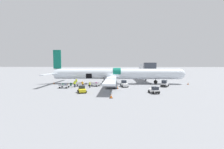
# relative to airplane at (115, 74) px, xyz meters

# --- Properties ---
(ground_plane) EXTENTS (500.00, 500.00, 0.00)m
(ground_plane) POSITION_rel_airplane_xyz_m (-0.11, -2.58, -2.80)
(ground_plane) COLOR gray
(jet_bridge_stub) EXTENTS (3.66, 14.15, 6.33)m
(jet_bridge_stub) POSITION_rel_airplane_xyz_m (10.82, 7.57, 1.81)
(jet_bridge_stub) COLOR #4C4C51
(jet_bridge_stub) RESTS_ON ground_plane
(airplane) EXTENTS (40.50, 36.17, 10.12)m
(airplane) POSITION_rel_airplane_xyz_m (0.00, 0.00, 0.00)
(airplane) COLOR silver
(airplane) RESTS_ON ground_plane
(baggage_tug_lead) EXTENTS (2.14, 3.43, 1.64)m
(baggage_tug_lead) POSITION_rel_airplane_xyz_m (2.48, -5.95, -2.10)
(baggage_tug_lead) COLOR white
(baggage_tug_lead) RESTS_ON ground_plane
(baggage_tug_mid) EXTENTS (2.58, 3.05, 1.75)m
(baggage_tug_mid) POSITION_rel_airplane_xyz_m (12.97, -5.75, -2.07)
(baggage_tug_mid) COLOR silver
(baggage_tug_mid) RESTS_ON ground_plane
(baggage_tug_rear) EXTENTS (2.21, 2.74, 1.39)m
(baggage_tug_rear) POSITION_rel_airplane_xyz_m (8.10, -14.63, -2.22)
(baggage_tug_rear) COLOR white
(baggage_tug_rear) RESTS_ON ground_plane
(baggage_tug_spare) EXTENTS (2.36, 2.87, 1.43)m
(baggage_tug_spare) POSITION_rel_airplane_xyz_m (-6.67, -14.27, -2.20)
(baggage_tug_spare) COLOR yellow
(baggage_tug_spare) RESTS_ON ground_plane
(baggage_cart_loading) EXTENTS (3.42, 2.26, 0.99)m
(baggage_cart_loading) POSITION_rel_airplane_xyz_m (-9.46, -5.24, -2.31)
(baggage_cart_loading) COLOR silver
(baggage_cart_loading) RESTS_ON ground_plane
(baggage_cart_queued) EXTENTS (3.34, 1.98, 1.08)m
(baggage_cart_queued) POSITION_rel_airplane_xyz_m (-12.38, -8.53, -2.28)
(baggage_cart_queued) COLOR #B7BABF
(baggage_cart_queued) RESTS_ON ground_plane
(baggage_cart_empty) EXTENTS (4.06, 2.71, 1.02)m
(baggage_cart_empty) POSITION_rel_airplane_xyz_m (-5.50, -5.01, -2.34)
(baggage_cart_empty) COLOR silver
(baggage_cart_empty) RESTS_ON ground_plane
(ground_crew_loader_a) EXTENTS (0.55, 0.48, 1.61)m
(ground_crew_loader_a) POSITION_rel_airplane_xyz_m (-8.19, -7.12, -1.96)
(ground_crew_loader_a) COLOR black
(ground_crew_loader_a) RESTS_ON ground_plane
(ground_crew_loader_b) EXTENTS (0.58, 0.55, 1.76)m
(ground_crew_loader_b) POSITION_rel_airplane_xyz_m (-10.12, -7.50, -1.88)
(ground_crew_loader_b) COLOR #1E2338
(ground_crew_loader_b) RESTS_ON ground_plane
(ground_crew_driver) EXTENTS (0.48, 0.53, 1.58)m
(ground_crew_driver) POSITION_rel_airplane_xyz_m (-6.15, -8.11, -1.97)
(ground_crew_driver) COLOR black
(ground_crew_driver) RESTS_ON ground_plane
(ground_crew_supervisor) EXTENTS (0.58, 0.58, 1.80)m
(ground_crew_supervisor) POSITION_rel_airplane_xyz_m (-10.97, -2.85, -1.86)
(ground_crew_supervisor) COLOR #2D2D33
(ground_crew_supervisor) RESTS_ON ground_plane
(suitcase_on_tarmac_upright) EXTENTS (0.50, 0.43, 0.84)m
(suitcase_on_tarmac_upright) POSITION_rel_airplane_xyz_m (-11.96, -4.76, -2.44)
(suitcase_on_tarmac_upright) COLOR #14472D
(suitcase_on_tarmac_upright) RESTS_ON ground_plane
(safety_cone_nose) EXTENTS (0.55, 0.55, 0.61)m
(safety_cone_nose) POSITION_rel_airplane_xyz_m (21.03, -1.38, -2.52)
(safety_cone_nose) COLOR black
(safety_cone_nose) RESTS_ON ground_plane
(safety_cone_engine_left) EXTENTS (0.60, 0.60, 0.79)m
(safety_cone_engine_left) POSITION_rel_airplane_xyz_m (-0.42, -19.16, -2.43)
(safety_cone_engine_left) COLOR black
(safety_cone_engine_left) RESTS_ON ground_plane
(safety_cone_wingtip) EXTENTS (0.50, 0.50, 0.61)m
(safety_cone_wingtip) POSITION_rel_airplane_xyz_m (0.72, -9.27, -2.52)
(safety_cone_wingtip) COLOR black
(safety_cone_wingtip) RESTS_ON ground_plane
(safety_cone_tail) EXTENTS (0.46, 0.46, 0.63)m
(safety_cone_tail) POSITION_rel_airplane_xyz_m (-18.25, -0.95, -2.51)
(safety_cone_tail) COLOR black
(safety_cone_tail) RESTS_ON ground_plane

